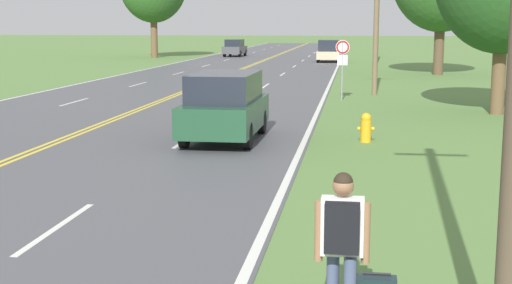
{
  "coord_description": "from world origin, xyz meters",
  "views": [
    {
      "loc": [
        8.25,
        -3.1,
        3.27
      ],
      "look_at": [
        6.42,
        9.95,
        1.08
      ],
      "focal_mm": 50.0,
      "sensor_mm": 36.0,
      "label": 1
    }
  ],
  "objects_px": {
    "fire_hydrant": "(366,127)",
    "car_dark_green_suv_approaching": "(225,105)",
    "car_champagne_van_mid_near": "(328,51)",
    "traffic_sign": "(343,55)",
    "hitchhiker_person": "(342,235)",
    "car_dark_grey_sedan_mid_far": "(235,48)"
  },
  "relations": [
    {
      "from": "fire_hydrant",
      "to": "car_dark_green_suv_approaching",
      "type": "bearing_deg",
      "value": -176.91
    },
    {
      "from": "car_champagne_van_mid_near",
      "to": "traffic_sign",
      "type": "bearing_deg",
      "value": 2.51
    },
    {
      "from": "fire_hydrant",
      "to": "traffic_sign",
      "type": "xyz_separation_m",
      "value": [
        -0.89,
        11.06,
        1.53
      ]
    },
    {
      "from": "hitchhiker_person",
      "to": "car_dark_green_suv_approaching",
      "type": "xyz_separation_m",
      "value": [
        -3.53,
        12.38,
        -0.06
      ]
    },
    {
      "from": "hitchhiker_person",
      "to": "car_dark_grey_sedan_mid_far",
      "type": "xyz_separation_m",
      "value": [
        -12.14,
        64.71,
        -0.19
      ]
    },
    {
      "from": "fire_hydrant",
      "to": "car_dark_grey_sedan_mid_far",
      "type": "distance_m",
      "value": 53.62
    },
    {
      "from": "fire_hydrant",
      "to": "traffic_sign",
      "type": "height_order",
      "value": "traffic_sign"
    },
    {
      "from": "car_champagne_van_mid_near",
      "to": "fire_hydrant",
      "type": "bearing_deg",
      "value": 2.86
    },
    {
      "from": "traffic_sign",
      "to": "car_dark_green_suv_approaching",
      "type": "distance_m",
      "value": 11.72
    },
    {
      "from": "fire_hydrant",
      "to": "car_dark_grey_sedan_mid_far",
      "type": "bearing_deg",
      "value": 103.55
    },
    {
      "from": "hitchhiker_person",
      "to": "traffic_sign",
      "type": "height_order",
      "value": "traffic_sign"
    },
    {
      "from": "car_dark_green_suv_approaching",
      "to": "traffic_sign",
      "type": "bearing_deg",
      "value": 165.06
    },
    {
      "from": "hitchhiker_person",
      "to": "traffic_sign",
      "type": "bearing_deg",
      "value": 1.56
    },
    {
      "from": "fire_hydrant",
      "to": "car_dark_green_suv_approaching",
      "type": "distance_m",
      "value": 4.0
    },
    {
      "from": "car_dark_grey_sedan_mid_far",
      "to": "fire_hydrant",
      "type": "bearing_deg",
      "value": -164.09
    },
    {
      "from": "car_champagne_van_mid_near",
      "to": "car_dark_grey_sedan_mid_far",
      "type": "distance_m",
      "value": 13.66
    },
    {
      "from": "car_dark_green_suv_approaching",
      "to": "car_dark_grey_sedan_mid_far",
      "type": "height_order",
      "value": "car_dark_green_suv_approaching"
    },
    {
      "from": "fire_hydrant",
      "to": "car_dark_green_suv_approaching",
      "type": "relative_size",
      "value": 0.18
    },
    {
      "from": "car_dark_grey_sedan_mid_far",
      "to": "car_dark_green_suv_approaching",
      "type": "bearing_deg",
      "value": -168.3
    },
    {
      "from": "fire_hydrant",
      "to": "car_dark_grey_sedan_mid_far",
      "type": "relative_size",
      "value": 0.19
    },
    {
      "from": "traffic_sign",
      "to": "car_dark_grey_sedan_mid_far",
      "type": "bearing_deg",
      "value": 105.87
    },
    {
      "from": "traffic_sign",
      "to": "car_champagne_van_mid_near",
      "type": "height_order",
      "value": "traffic_sign"
    }
  ]
}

